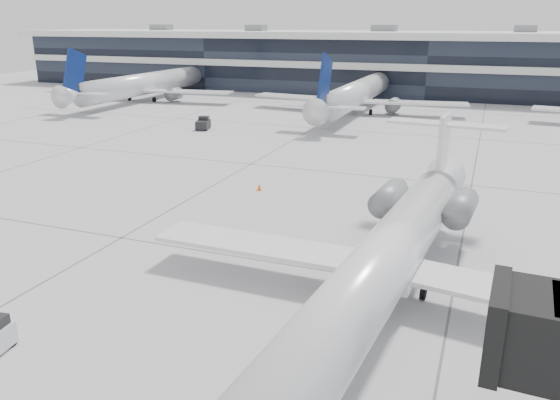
% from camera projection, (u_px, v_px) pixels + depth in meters
% --- Properties ---
extents(ground, '(220.00, 220.00, 0.00)m').
position_uv_depth(ground, '(269.00, 262.00, 30.81)').
color(ground, '#9A9B9D').
rests_on(ground, ground).
extents(terminal, '(170.00, 22.00, 10.00)m').
position_uv_depth(terminal, '(434.00, 66.00, 102.01)').
color(terminal, black).
rests_on(terminal, ground).
extents(bg_jet_left, '(32.00, 40.00, 9.60)m').
position_uv_depth(bg_jet_left, '(149.00, 100.00, 94.95)').
color(bg_jet_left, silver).
rests_on(bg_jet_left, ground).
extents(bg_jet_center, '(32.00, 40.00, 9.60)m').
position_uv_depth(bg_jet_center, '(357.00, 112.00, 82.34)').
color(bg_jet_center, silver).
rests_on(bg_jet_center, ground).
extents(regional_jet, '(25.16, 31.43, 7.25)m').
position_uv_depth(regional_jet, '(388.00, 256.00, 25.55)').
color(regional_jet, silver).
rests_on(regional_jet, ground).
extents(traffic_cone, '(0.49, 0.49, 0.56)m').
position_uv_depth(traffic_cone, '(259.00, 187.00, 43.79)').
color(traffic_cone, '#FF5C0D').
rests_on(traffic_cone, ground).
extents(far_tug, '(2.04, 2.76, 1.57)m').
position_uv_depth(far_tug, '(203.00, 124.00, 68.72)').
color(far_tug, black).
rests_on(far_tug, ground).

